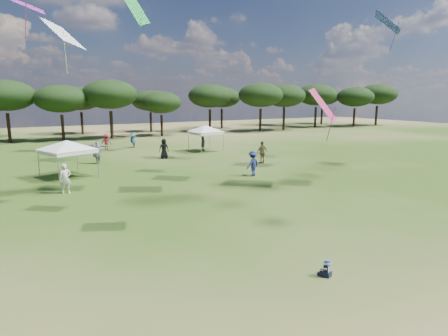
{
  "coord_description": "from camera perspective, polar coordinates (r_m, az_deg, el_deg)",
  "views": [
    {
      "loc": [
        -7.33,
        -5.59,
        5.36
      ],
      "look_at": [
        -0.99,
        6.0,
        2.84
      ],
      "focal_mm": 30.0,
      "sensor_mm": 36.0,
      "label": 1
    }
  ],
  "objects": [
    {
      "name": "ground",
      "position": [
        10.67,
        21.98,
        -20.23
      ],
      "size": [
        140.0,
        140.0,
        0.0
      ],
      "primitive_type": "plane",
      "color": "#355218",
      "rests_on": "ground"
    },
    {
      "name": "toddler",
      "position": [
        12.12,
        15.36,
        -14.63
      ],
      "size": [
        0.4,
        0.43,
        0.53
      ],
      "rotation": [
        0.0,
        0.0,
        0.35
      ],
      "color": "black",
      "rests_on": "ground"
    },
    {
      "name": "tent_right",
      "position": [
        37.19,
        -2.84,
        6.32
      ],
      "size": [
        5.43,
        5.43,
        2.89
      ],
      "rotation": [
        0.0,
        0.0,
        0.11
      ],
      "color": "gray",
      "rests_on": "ground"
    },
    {
      "name": "festival_crowd",
      "position": [
        31.87,
        -20.6,
        2.03
      ],
      "size": [
        26.98,
        19.95,
        1.89
      ],
      "color": "navy",
      "rests_on": "ground"
    },
    {
      "name": "tree_line",
      "position": [
        53.88,
        -18.63,
        10.31
      ],
      "size": [
        108.78,
        17.63,
        7.77
      ],
      "color": "black",
      "rests_on": "ground"
    },
    {
      "name": "tent_left",
      "position": [
        26.99,
        -22.85,
        3.66
      ],
      "size": [
        5.48,
        5.48,
        2.83
      ],
      "rotation": [
        0.0,
        0.0,
        0.37
      ],
      "color": "gray",
      "rests_on": "ground"
    }
  ]
}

